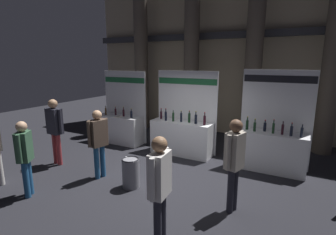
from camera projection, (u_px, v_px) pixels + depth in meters
name	position (u px, v px, depth m)	size (l,w,h in m)	color
ground_plane	(167.00, 178.00, 6.37)	(24.00, 24.00, 0.00)	black
hall_colonnade	(227.00, 48.00, 9.62)	(11.69, 1.30, 6.77)	gray
exhibitor_booth_0	(121.00, 126.00, 9.10)	(1.72, 0.70, 2.47)	white
exhibitor_booth_1	(182.00, 134.00, 7.97)	(1.97, 0.66, 2.52)	white
exhibitor_booth_2	(272.00, 147.00, 6.76)	(1.78, 0.66, 2.60)	white
trash_bin	(131.00, 173.00, 5.88)	(0.39, 0.39, 0.68)	slate
visitor_2	(98.00, 138.00, 6.23)	(0.32, 0.56, 1.69)	navy
visitor_3	(160.00, 182.00, 3.84)	(0.26, 0.56, 1.77)	#23232D
visitor_5	(234.00, 158.00, 4.78)	(0.33, 0.49, 1.80)	#23232D
visitor_6	(25.00, 153.00, 5.36)	(0.38, 0.43, 1.63)	navy
visitor_8	(55.00, 125.00, 7.03)	(0.58, 0.28, 1.82)	maroon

